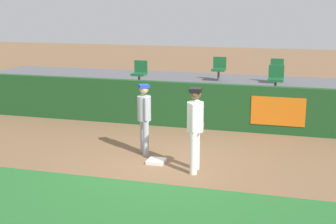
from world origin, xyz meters
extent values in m
plane|color=brown|center=(0.00, 0.00, 0.00)|extent=(60.00, 60.00, 0.00)
cube|color=#26662B|center=(0.00, -2.65, 0.00)|extent=(18.00, 2.80, 0.01)
cube|color=white|center=(-0.21, 0.00, 0.04)|extent=(0.40, 0.40, 0.08)
cylinder|color=white|center=(0.78, -0.16, 0.46)|extent=(0.16, 0.16, 0.92)
cylinder|color=white|center=(0.79, -0.49, 0.46)|extent=(0.16, 0.16, 0.92)
cylinder|color=white|center=(0.78, -0.32, 1.25)|extent=(0.37, 0.37, 0.65)
sphere|color=brown|center=(0.78, -0.32, 1.75)|extent=(0.24, 0.24, 0.24)
cube|color=black|center=(0.78, -0.32, 1.83)|extent=(0.26, 0.26, 0.08)
cylinder|color=white|center=(0.78, -0.11, 1.27)|extent=(0.09, 0.09, 0.61)
cylinder|color=white|center=(0.79, -0.54, 1.27)|extent=(0.09, 0.09, 0.61)
ellipsoid|color=brown|center=(0.88, -0.10, 1.00)|extent=(0.13, 0.20, 0.28)
cylinder|color=#9EA3AD|center=(-0.77, 0.71, 0.43)|extent=(0.15, 0.15, 0.86)
cylinder|color=#9EA3AD|center=(-0.61, 0.44, 0.43)|extent=(0.15, 0.15, 0.86)
cylinder|color=#9EA3AD|center=(-0.69, 0.57, 1.16)|extent=(0.45, 0.45, 0.60)
sphere|color=tan|center=(-0.69, 0.57, 1.63)|extent=(0.22, 0.22, 0.22)
cube|color=#193899|center=(-0.69, 0.57, 1.70)|extent=(0.32, 0.32, 0.08)
cylinder|color=#9EA3AD|center=(-0.79, 0.75, 1.18)|extent=(0.09, 0.09, 0.56)
cylinder|color=#9EA3AD|center=(-0.58, 0.40, 1.18)|extent=(0.09, 0.09, 0.56)
cube|color=#19471E|center=(0.00, 3.40, 0.68)|extent=(18.00, 0.24, 1.36)
cube|color=orange|center=(2.35, 3.28, 0.68)|extent=(1.50, 0.02, 0.81)
cube|color=#59595E|center=(0.00, 5.97, 0.47)|extent=(18.00, 4.80, 0.93)
cylinder|color=#4C4C51|center=(-2.28, 4.77, 1.13)|extent=(0.08, 0.08, 0.40)
cube|color=#19592D|center=(-2.28, 4.77, 1.33)|extent=(0.45, 0.44, 0.08)
cube|color=#19592D|center=(-2.28, 4.96, 1.57)|extent=(0.45, 0.06, 0.40)
cylinder|color=#4C4C51|center=(0.07, 6.57, 1.13)|extent=(0.08, 0.08, 0.40)
cube|color=#19592D|center=(0.07, 6.57, 1.33)|extent=(0.47, 0.44, 0.08)
cube|color=#19592D|center=(0.07, 6.76, 1.57)|extent=(0.47, 0.06, 0.40)
cylinder|color=#4C4C51|center=(2.08, 6.57, 1.13)|extent=(0.08, 0.08, 0.40)
cube|color=#19592D|center=(2.08, 6.57, 1.33)|extent=(0.45, 0.44, 0.08)
cube|color=#19592D|center=(2.08, 6.76, 1.57)|extent=(0.45, 0.06, 0.40)
cylinder|color=#4C4C51|center=(2.16, 4.77, 1.13)|extent=(0.08, 0.08, 0.40)
cube|color=#19592D|center=(2.16, 4.77, 1.33)|extent=(0.47, 0.44, 0.08)
cube|color=#19592D|center=(2.16, 4.96, 1.57)|extent=(0.47, 0.06, 0.40)
camera|label=1|loc=(2.98, -10.16, 3.65)|focal=51.25mm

